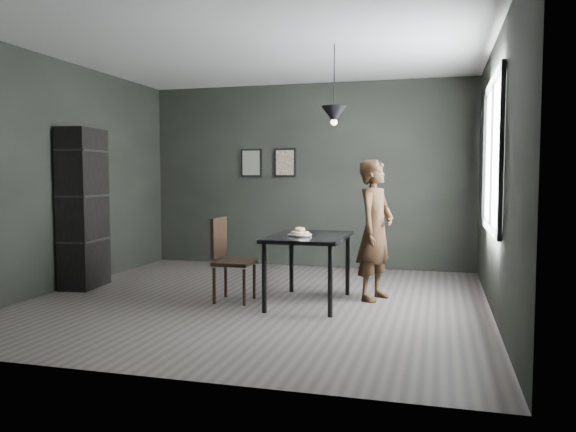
% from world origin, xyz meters
% --- Properties ---
extents(ground, '(5.00, 5.00, 0.00)m').
position_xyz_m(ground, '(0.00, 0.00, 0.00)').
color(ground, '#3D3834').
rests_on(ground, ground).
extents(back_wall, '(5.00, 0.10, 2.80)m').
position_xyz_m(back_wall, '(0.00, 2.50, 1.40)').
color(back_wall, black).
rests_on(back_wall, ground).
extents(ceiling, '(5.00, 5.00, 0.02)m').
position_xyz_m(ceiling, '(0.00, 0.00, 2.80)').
color(ceiling, silver).
rests_on(ceiling, ground).
extents(window_assembly, '(0.04, 1.96, 1.56)m').
position_xyz_m(window_assembly, '(2.47, 0.20, 1.60)').
color(window_assembly, white).
rests_on(window_assembly, ground).
extents(cafe_table, '(0.80, 1.20, 0.75)m').
position_xyz_m(cafe_table, '(0.60, 0.00, 0.67)').
color(cafe_table, black).
rests_on(cafe_table, ground).
extents(white_plate, '(0.23, 0.23, 0.01)m').
position_xyz_m(white_plate, '(0.53, -0.12, 0.76)').
color(white_plate, silver).
rests_on(white_plate, cafe_table).
extents(donut_pile, '(0.21, 0.21, 0.09)m').
position_xyz_m(donut_pile, '(0.53, -0.12, 0.79)').
color(donut_pile, '#F7E4C0').
rests_on(donut_pile, white_plate).
extents(woman, '(0.55, 0.67, 1.58)m').
position_xyz_m(woman, '(1.27, 0.38, 0.79)').
color(woman, black).
rests_on(woman, ground).
extents(wood_chair, '(0.41, 0.41, 0.93)m').
position_xyz_m(wood_chair, '(-0.30, -0.12, 0.53)').
color(wood_chair, black).
rests_on(wood_chair, ground).
extents(shelf_unit, '(0.45, 0.70, 1.98)m').
position_xyz_m(shelf_unit, '(-2.32, 0.15, 0.99)').
color(shelf_unit, black).
rests_on(shelf_unit, ground).
extents(pendant_lamp, '(0.28, 0.28, 0.86)m').
position_xyz_m(pendant_lamp, '(0.85, 0.10, 2.05)').
color(pendant_lamp, black).
rests_on(pendant_lamp, ground).
extents(framed_print_left, '(0.34, 0.04, 0.44)m').
position_xyz_m(framed_print_left, '(-0.90, 2.47, 1.60)').
color(framed_print_left, black).
rests_on(framed_print_left, ground).
extents(framed_print_right, '(0.34, 0.04, 0.44)m').
position_xyz_m(framed_print_right, '(-0.35, 2.47, 1.60)').
color(framed_print_right, black).
rests_on(framed_print_right, ground).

